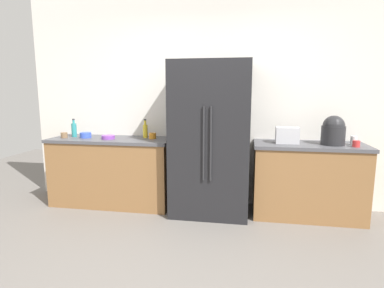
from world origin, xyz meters
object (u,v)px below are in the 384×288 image
at_px(cup_a, 356,144).
at_px(bowl_b, 108,137).
at_px(cup_c, 354,140).
at_px(cup_d, 64,135).
at_px(bottle_a, 74,130).
at_px(bowl_a, 86,135).
at_px(toaster, 287,135).
at_px(refrigerator, 211,139).
at_px(rice_cooker, 333,131).
at_px(cup_b, 153,136).
at_px(bottle_b, 145,130).

distance_m(cup_a, bowl_b, 2.96).
xyz_separation_m(cup_c, cup_d, (-3.58, -0.08, -0.02)).
distance_m(cup_c, cup_d, 3.59).
xyz_separation_m(bottle_a, bowl_a, (0.19, -0.05, -0.06)).
bearing_deg(toaster, cup_d, -178.54).
height_order(refrigerator, cup_d, refrigerator).
relative_size(cup_c, cup_d, 1.21).
bearing_deg(refrigerator, cup_c, 2.43).
bearing_deg(cup_a, cup_d, 178.99).
relative_size(cup_c, bowl_a, 0.70).
distance_m(refrigerator, bowl_a, 1.67).
relative_size(rice_cooker, cup_b, 3.66).
distance_m(cup_c, bowl_b, 2.97).
bearing_deg(refrigerator, cup_b, 170.39).
distance_m(refrigerator, rice_cooker, 1.41).
xyz_separation_m(cup_b, bowl_a, (-0.90, -0.08, -0.00)).
xyz_separation_m(refrigerator, rice_cooker, (1.41, 0.04, 0.13)).
bearing_deg(bowl_b, cup_d, -178.64).
bearing_deg(rice_cooker, bowl_a, 179.76).
bearing_deg(rice_cooker, toaster, 177.21).
relative_size(bottle_a, cup_b, 2.64).
relative_size(bottle_a, cup_c, 2.37).
distance_m(bottle_a, bottle_b, 0.97).
bearing_deg(toaster, rice_cooker, -2.79).
height_order(bottle_a, cup_c, bottle_a).
xyz_separation_m(refrigerator, bottle_b, (-0.90, 0.20, 0.06)).
bearing_deg(bowl_b, toaster, 1.48).
distance_m(toaster, cup_d, 2.85).
relative_size(toaster, bottle_b, 1.07).
relative_size(toaster, cup_b, 2.88).
relative_size(cup_a, bowl_a, 0.53).
bearing_deg(refrigerator, bowl_b, 179.72).
distance_m(refrigerator, cup_a, 1.63).
bearing_deg(bowl_b, refrigerator, -0.28).
xyz_separation_m(toaster, cup_b, (-1.68, 0.07, -0.06)).
xyz_separation_m(toaster, cup_c, (0.74, 0.01, -0.04)).
bearing_deg(refrigerator, bottle_a, 176.74).
bearing_deg(cup_a, refrigerator, 177.50).
height_order(refrigerator, bowl_b, refrigerator).
height_order(cup_c, cup_d, cup_c).
relative_size(rice_cooker, bowl_a, 2.30).
relative_size(bottle_a, bowl_b, 1.45).
distance_m(cup_b, bowl_a, 0.90).
bearing_deg(cup_c, refrigerator, -177.57).
bearing_deg(cup_d, refrigerator, 0.24).
bearing_deg(cup_d, bottle_b, 11.23).
xyz_separation_m(refrigerator, bowl_a, (-1.67, 0.05, 0.00)).
height_order(bowl_a, bowl_b, bowl_a).
bearing_deg(bottle_b, bowl_a, -169.25).
distance_m(cup_c, bowl_a, 3.31).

